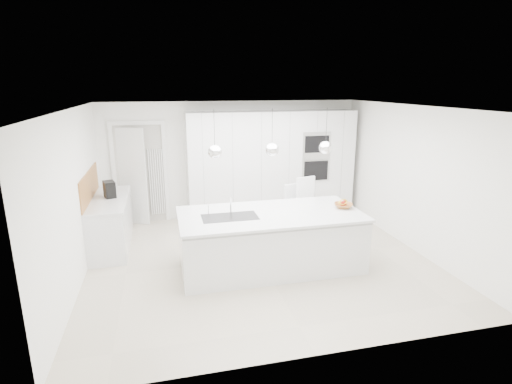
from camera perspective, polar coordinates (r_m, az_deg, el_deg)
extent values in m
plane|color=beige|center=(6.76, 0.60, -9.70)|extent=(5.50, 5.50, 0.00)
plane|color=white|center=(8.72, -3.38, 4.63)|extent=(5.50, 0.00, 5.50)
plane|color=white|center=(6.28, -24.50, -0.90)|extent=(0.00, 5.00, 5.00)
plane|color=white|center=(6.14, 0.67, 11.99)|extent=(5.50, 5.50, 0.00)
cube|color=white|center=(8.63, 2.23, 3.85)|extent=(3.60, 0.60, 2.30)
cube|color=white|center=(8.59, -17.86, 2.09)|extent=(0.76, 0.38, 2.00)
cube|color=white|center=(7.60, -20.00, -4.28)|extent=(0.60, 1.80, 0.86)
cube|color=silver|center=(7.47, -20.31, -1.02)|extent=(0.62, 1.82, 0.04)
cube|color=#B07033|center=(7.45, -22.69, 0.85)|extent=(0.02, 1.80, 0.50)
cube|color=white|center=(6.34, 2.16, -7.18)|extent=(2.80, 1.20, 0.86)
cube|color=silver|center=(6.23, 2.08, -3.18)|extent=(2.84, 1.40, 0.04)
cylinder|color=white|center=(6.19, -3.64, -1.67)|extent=(0.02, 0.02, 0.30)
sphere|color=white|center=(5.77, -5.89, 5.71)|extent=(0.20, 0.20, 0.20)
sphere|color=white|center=(5.94, 2.30, 6.05)|extent=(0.20, 0.20, 0.20)
sphere|color=white|center=(6.22, 9.90, 6.25)|extent=(0.20, 0.20, 0.20)
imported|color=#B07033|center=(6.62, 12.36, -1.92)|extent=(0.39, 0.39, 0.07)
cube|color=black|center=(7.51, -20.20, 0.36)|extent=(0.25, 0.31, 0.29)
sphere|color=#A21D0F|center=(6.65, 12.52, -1.54)|extent=(0.08, 0.08, 0.08)
sphere|color=#A21D0F|center=(6.60, 12.23, -1.70)|extent=(0.07, 0.07, 0.07)
sphere|color=#A21D0F|center=(6.65, 12.47, -1.52)|extent=(0.08, 0.08, 0.08)
torus|color=gold|center=(6.57, 12.32, -1.40)|extent=(0.21, 0.16, 0.19)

